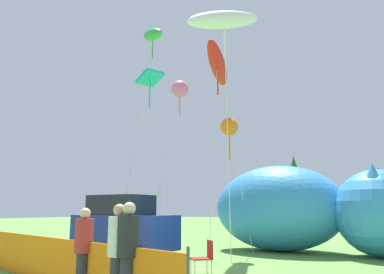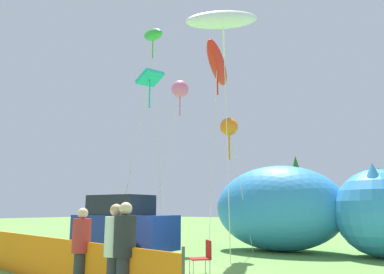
{
  "view_description": "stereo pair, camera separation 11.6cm",
  "coord_description": "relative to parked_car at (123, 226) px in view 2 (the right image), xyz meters",
  "views": [
    {
      "loc": [
        7.08,
        -9.06,
        1.71
      ],
      "look_at": [
        -1.46,
        4.08,
        4.72
      ],
      "focal_mm": 35.0,
      "sensor_mm": 36.0,
      "label": 1
    },
    {
      "loc": [
        7.18,
        -9.0,
        1.71
      ],
      "look_at": [
        -1.46,
        4.08,
        4.72
      ],
      "focal_mm": 35.0,
      "sensor_mm": 36.0,
      "label": 2
    }
  ],
  "objects": [
    {
      "name": "horizon_tree_east",
      "position": [
        -3.01,
        29.91,
        3.51
      ],
      "size": [
        3.13,
        3.13,
        7.47
      ],
      "color": "brown",
      "rests_on": "ground"
    },
    {
      "name": "kite_green_fish",
      "position": [
        -1.61,
        3.43,
        9.47
      ],
      "size": [
        2.03,
        1.35,
        11.19
      ],
      "color": "silver",
      "rests_on": "ground"
    },
    {
      "name": "parked_car",
      "position": [
        0.0,
        0.0,
        0.0
      ],
      "size": [
        4.0,
        1.94,
        2.22
      ],
      "rotation": [
        0.0,
        0.0,
        0.03
      ],
      "color": "navy",
      "rests_on": "ground"
    },
    {
      "name": "spectator_in_white_shirt",
      "position": [
        3.69,
        -5.1,
        -0.13
      ],
      "size": [
        0.38,
        0.38,
        1.73
      ],
      "color": "#2D2D38",
      "rests_on": "ground"
    },
    {
      "name": "ground_plane",
      "position": [
        2.84,
        -1.52,
        -1.07
      ],
      "size": [
        120.0,
        120.0,
        0.0
      ],
      "primitive_type": "plane",
      "color": "#609342"
    },
    {
      "name": "kite_orange_flower",
      "position": [
        3.29,
        2.33,
        3.8
      ],
      "size": [
        0.71,
        1.64,
        5.25
      ],
      "color": "silver",
      "rests_on": "ground"
    },
    {
      "name": "kite_red_lizard",
      "position": [
        2.98,
        1.99,
        6.39
      ],
      "size": [
        1.6,
        3.07,
        8.2
      ],
      "color": "silver",
      "rests_on": "ground"
    },
    {
      "name": "kite_white_ghost",
      "position": [
        4.53,
        -0.31,
        6.83
      ],
      "size": [
        1.92,
        2.97,
        8.65
      ],
      "color": "silver",
      "rests_on": "ground"
    },
    {
      "name": "inflatable_cat",
      "position": [
        5.37,
        4.69,
        0.54
      ],
      "size": [
        8.13,
        3.5,
        3.5
      ],
      "rotation": [
        0.0,
        0.0,
        -0.0
      ],
      "color": "#338CD8",
      "rests_on": "ground"
    },
    {
      "name": "kite_pink_octopus",
      "position": [
        0.26,
        3.22,
        6.15
      ],
      "size": [
        1.82,
        0.87,
        7.66
      ],
      "color": "silver",
      "rests_on": "ground"
    },
    {
      "name": "kite_teal_diamond",
      "position": [
        0.3,
        0.95,
        5.9
      ],
      "size": [
        1.98,
        1.1,
        7.37
      ],
      "color": "silver",
      "rests_on": "ground"
    },
    {
      "name": "folding_chair",
      "position": [
        4.54,
        -1.66,
        -0.58
      ],
      "size": [
        0.74,
        0.74,
        0.88
      ],
      "rotation": [
        0.0,
        0.0,
        -2.33
      ],
      "color": "maroon",
      "rests_on": "ground"
    },
    {
      "name": "spectator_in_yellow_shirt",
      "position": [
        4.92,
        -5.36,
        -0.09
      ],
      "size": [
        0.39,
        0.39,
        1.8
      ],
      "color": "#2D2D38",
      "rests_on": "ground"
    },
    {
      "name": "spectator_in_black_shirt",
      "position": [
        5.19,
        -5.4,
        -0.07
      ],
      "size": [
        0.4,
        0.4,
        1.83
      ],
      "color": "#2D2D38",
      "rests_on": "ground"
    },
    {
      "name": "safety_fence",
      "position": [
        2.06,
        -4.7,
        -0.55
      ],
      "size": [
        9.24,
        1.98,
        1.14
      ],
      "rotation": [
        0.0,
        0.0,
        -0.21
      ],
      "color": "orange",
      "rests_on": "ground"
    }
  ]
}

